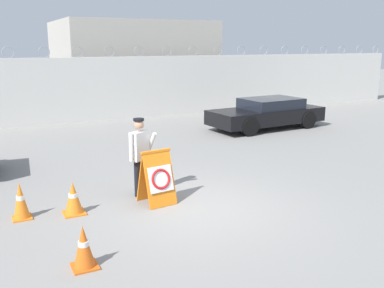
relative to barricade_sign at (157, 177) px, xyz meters
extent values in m
plane|color=gray|center=(0.63, -0.67, -0.58)|extent=(90.00, 90.00, 0.00)
cube|color=silver|center=(0.63, 10.48, 0.81)|extent=(36.00, 0.30, 2.78)
torus|color=gray|center=(-2.07, 10.48, 2.42)|extent=(0.47, 0.03, 0.47)
torus|color=gray|center=(-0.72, 10.48, 2.42)|extent=(0.47, 0.03, 0.47)
torus|color=gray|center=(0.63, 10.48, 2.42)|extent=(0.47, 0.03, 0.47)
torus|color=gray|center=(1.99, 10.48, 2.42)|extent=(0.47, 0.03, 0.47)
torus|color=gray|center=(3.34, 10.48, 2.42)|extent=(0.47, 0.03, 0.47)
torus|color=gray|center=(4.69, 10.48, 2.42)|extent=(0.47, 0.03, 0.47)
torus|color=gray|center=(6.05, 10.48, 2.42)|extent=(0.47, 0.03, 0.47)
torus|color=gray|center=(7.40, 10.48, 2.42)|extent=(0.47, 0.03, 0.47)
torus|color=gray|center=(8.76, 10.48, 2.42)|extent=(0.47, 0.03, 0.47)
torus|color=gray|center=(10.11, 10.48, 2.42)|extent=(0.47, 0.03, 0.47)
torus|color=gray|center=(11.46, 10.48, 2.42)|extent=(0.47, 0.03, 0.47)
torus|color=gray|center=(12.82, 10.48, 2.42)|extent=(0.47, 0.03, 0.47)
torus|color=gray|center=(14.17, 10.48, 2.42)|extent=(0.47, 0.03, 0.47)
torus|color=gray|center=(15.53, 10.48, 2.42)|extent=(0.47, 0.03, 0.47)
torus|color=gray|center=(16.88, 10.48, 2.42)|extent=(0.47, 0.03, 0.47)
torus|color=gray|center=(18.23, 10.48, 2.42)|extent=(0.47, 0.03, 0.47)
cube|color=#B2ADA3|center=(4.61, 15.41, 1.68)|extent=(7.90, 6.75, 4.52)
cube|color=orange|center=(0.01, -0.11, -0.02)|extent=(0.68, 0.43, 1.13)
cube|color=orange|center=(-0.03, 0.20, -0.02)|extent=(0.68, 0.43, 1.13)
cube|color=orange|center=(-0.01, 0.05, 0.56)|extent=(0.69, 0.14, 0.05)
cube|color=white|center=(0.02, -0.15, 0.00)|extent=(0.56, 0.23, 0.53)
torus|color=red|center=(0.02, -0.16, 0.00)|extent=(0.46, 0.22, 0.44)
cylinder|color=black|center=(-0.24, 0.59, -0.17)|extent=(0.15, 0.15, 0.83)
cylinder|color=black|center=(-0.08, 0.67, -0.17)|extent=(0.15, 0.15, 0.83)
cube|color=silver|center=(-0.16, 0.63, 0.57)|extent=(0.49, 0.40, 0.64)
sphere|color=tan|center=(-0.16, 0.63, 1.04)|extent=(0.23, 0.23, 0.23)
cylinder|color=silver|center=(-0.39, 0.50, 0.58)|extent=(0.09, 0.09, 0.61)
cylinder|color=silver|center=(0.12, 0.67, 0.56)|extent=(0.24, 0.34, 0.59)
cylinder|color=black|center=(-0.16, 0.63, 1.15)|extent=(0.24, 0.24, 0.05)
cube|color=orange|center=(-1.73, 0.20, -0.57)|extent=(0.42, 0.42, 0.03)
cone|color=orange|center=(-1.73, 0.20, -0.23)|extent=(0.36, 0.36, 0.65)
cylinder|color=white|center=(-1.73, 0.20, -0.20)|extent=(0.18, 0.18, 0.09)
cube|color=orange|center=(-2.70, 0.40, -0.57)|extent=(0.36, 0.36, 0.03)
cone|color=orange|center=(-2.70, 0.40, -0.19)|extent=(0.31, 0.31, 0.72)
cylinder|color=white|center=(-2.70, 0.40, -0.16)|extent=(0.15, 0.15, 0.10)
cube|color=orange|center=(-2.02, -2.04, -0.57)|extent=(0.39, 0.39, 0.03)
cone|color=orange|center=(-2.02, -2.04, -0.22)|extent=(0.33, 0.33, 0.66)
cylinder|color=white|center=(-2.02, -2.04, -0.19)|extent=(0.16, 0.16, 0.09)
cylinder|color=black|center=(5.60, 4.85, -0.23)|extent=(0.72, 0.25, 0.70)
cylinder|color=black|center=(5.48, 6.56, -0.23)|extent=(0.72, 0.25, 0.70)
cylinder|color=black|center=(8.54, 5.06, -0.23)|extent=(0.72, 0.25, 0.70)
cylinder|color=black|center=(8.41, 6.77, -0.23)|extent=(0.72, 0.25, 0.70)
cube|color=black|center=(7.01, 5.81, -0.05)|extent=(4.86, 2.16, 0.56)
cube|color=black|center=(7.24, 5.83, 0.43)|extent=(2.39, 1.80, 0.40)
camera|label=1|loc=(-3.17, -8.10, 2.77)|focal=40.00mm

